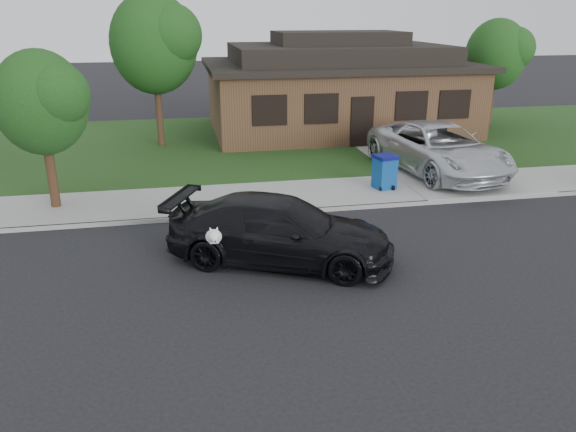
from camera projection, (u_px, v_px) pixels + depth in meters
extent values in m
plane|color=black|center=(344.00, 260.00, 13.55)|extent=(120.00, 120.00, 0.00)
cube|color=gray|center=(300.00, 195.00, 18.14)|extent=(60.00, 3.00, 0.12)
cube|color=gray|center=(311.00, 210.00, 16.76)|extent=(60.00, 0.12, 0.12)
cube|color=#193814|center=(263.00, 142.00, 25.52)|extent=(60.00, 13.00, 0.13)
cube|color=gray|center=(413.00, 151.00, 23.83)|extent=(4.50, 13.00, 0.14)
imported|color=black|center=(281.00, 231.00, 13.24)|extent=(5.78, 4.18, 1.55)
ellipsoid|color=white|center=(214.00, 237.00, 11.88)|extent=(0.34, 0.40, 0.30)
sphere|color=white|center=(214.00, 236.00, 11.63)|extent=(0.26, 0.26, 0.26)
cube|color=white|center=(215.00, 240.00, 11.53)|extent=(0.09, 0.12, 0.08)
sphere|color=black|center=(215.00, 242.00, 11.48)|extent=(0.04, 0.04, 0.04)
cone|color=white|center=(211.00, 230.00, 11.62)|extent=(0.11, 0.11, 0.14)
cone|color=white|center=(217.00, 229.00, 11.64)|extent=(0.11, 0.11, 0.14)
imported|color=silver|center=(438.00, 148.00, 20.17)|extent=(3.78, 6.65, 1.75)
cube|color=navy|center=(384.00, 173.00, 18.52)|extent=(0.74, 0.74, 1.01)
cube|color=#070B5A|center=(385.00, 157.00, 18.33)|extent=(0.81, 0.81, 0.11)
cylinder|color=black|center=(381.00, 189.00, 18.34)|extent=(0.09, 0.17, 0.16)
cylinder|color=black|center=(393.00, 188.00, 18.42)|extent=(0.09, 0.17, 0.16)
cube|color=#422B1C|center=(337.00, 99.00, 27.54)|extent=(12.00, 8.00, 3.00)
cube|color=black|center=(338.00, 64.00, 26.99)|extent=(12.60, 8.60, 0.25)
cube|color=black|center=(338.00, 53.00, 26.81)|extent=(10.00, 6.50, 0.80)
cube|color=black|center=(339.00, 38.00, 26.57)|extent=(6.00, 3.50, 0.60)
cube|color=black|center=(362.00, 121.00, 23.97)|extent=(1.00, 0.06, 2.10)
cube|color=black|center=(270.00, 110.00, 23.04)|extent=(1.30, 0.05, 1.10)
cube|color=black|center=(322.00, 109.00, 23.44)|extent=(1.30, 0.05, 1.10)
cube|color=black|center=(411.00, 106.00, 24.16)|extent=(1.30, 0.05, 1.10)
cube|color=black|center=(454.00, 104.00, 24.52)|extent=(1.30, 0.05, 1.10)
cylinder|color=#332114|center=(160.00, 117.00, 24.26)|extent=(0.28, 0.28, 2.48)
ellipsoid|color=#143811|center=(154.00, 44.00, 23.22)|extent=(3.60, 3.60, 4.14)
sphere|color=#26591E|center=(171.00, 35.00, 22.73)|extent=(2.52, 2.52, 2.52)
cylinder|color=#332114|center=(490.00, 105.00, 28.69)|extent=(0.28, 0.28, 2.03)
ellipsoid|color=#143811|center=(496.00, 54.00, 27.83)|extent=(3.00, 3.00, 3.45)
sphere|color=#26591E|center=(513.00, 48.00, 27.42)|extent=(2.10, 2.10, 2.10)
cylinder|color=#332114|center=(52.00, 177.00, 16.64)|extent=(0.28, 0.28, 1.80)
ellipsoid|color=#143811|center=(41.00, 103.00, 15.89)|extent=(2.60, 2.60, 2.99)
sphere|color=#26591E|center=(56.00, 95.00, 15.54)|extent=(1.82, 1.82, 1.82)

